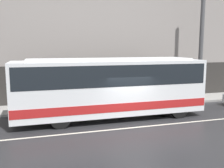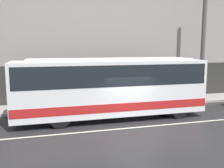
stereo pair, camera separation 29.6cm
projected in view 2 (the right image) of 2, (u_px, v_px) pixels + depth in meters
ground_plane at (135, 128)px, 12.71m from camera, size 60.00×60.00×0.00m
sidewalk at (109, 104)px, 17.73m from camera, size 60.00×2.53×0.14m
building_facade at (104, 22)px, 18.23m from camera, size 60.00×0.35×12.20m
lane_stripe at (135, 128)px, 12.71m from camera, size 54.00×0.14×0.01m
transit_bus at (111, 85)px, 14.22m from camera, size 10.77×2.57×3.45m
utility_pole_near at (203, 41)px, 18.24m from camera, size 0.31×0.31×8.69m
pedestrian_waiting at (120, 92)px, 17.48m from camera, size 0.36×0.36×1.68m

